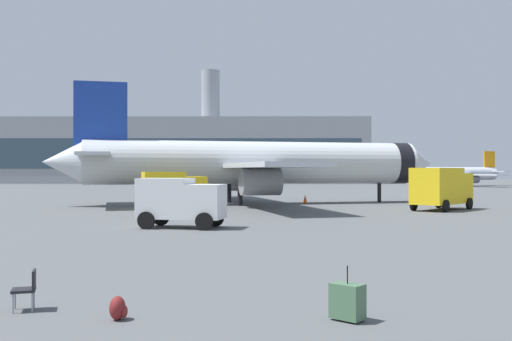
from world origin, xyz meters
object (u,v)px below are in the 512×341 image
Objects in this scene: airplane_at_gate at (254,163)px; fuel_truck at (442,187)px; traveller_backpack at (118,308)px; gate_chair at (27,287)px; service_truck at (173,189)px; cargo_van at (180,200)px; safety_cone_near at (305,199)px; rolling_suitcase at (347,301)px; airplane_taxiing at (457,174)px; safety_cone_mid at (170,199)px.

airplane_at_gate reaches higher than fuel_truck.
traveller_backpack is 0.56× the size of gate_chair.
cargo_van is at bearing -80.38° from service_truck.
safety_cone_near is 42.46m from rolling_suitcase.
traveller_backpack is at bearing -99.44° from safety_cone_near.
gate_chair is at bearing -96.32° from airplane_at_gate.
airplane_at_gate reaches higher than gate_chair.
airplane_taxiing is 107.97m from rolling_suitcase.
traveller_backpack is (5.50, -43.20, -0.12)m from safety_cone_mid.
airplane_at_gate is 49.44× the size of safety_cone_mid.
service_truck is 20.48m from fuel_truck.
rolling_suitcase is at bearing -86.87° from airplane_at_gate.
traveller_backpack is at bearing -111.81° from airplane_taxiing.
fuel_truck is 35.27m from rolling_suitcase.
airplane_taxiing is at bearing 70.69° from fuel_truck.
rolling_suitcase is at bearing -72.88° from cargo_van.
cargo_van reaches higher than safety_cone_near.
airplane_at_gate is at bearing 93.13° from rolling_suitcase.
gate_chair is (-42.84, -100.91, -1.88)m from airplane_taxiing.
gate_chair is at bearing -87.12° from service_truck.
airplane_at_gate is 71.64m from airplane_taxiing.
service_truck reaches higher than rolling_suitcase.
airplane_at_gate is 73.70× the size of traveller_backpack.
safety_cone_mid is 0.65× the size of rolling_suitcase.
airplane_taxiing is 3.57× the size of fuel_truck.
rolling_suitcase is (-12.06, -33.11, -1.38)m from fuel_truck.
airplane_at_gate is at bearing 150.40° from fuel_truck.
airplane_at_gate is at bearing 83.68° from gate_chair.
airplane_taxiing is 81.10m from service_truck.
cargo_van is at bearing -99.30° from airplane_at_gate.
gate_chair reaches higher than safety_cone_mid.
airplane_taxiing is 4.13× the size of service_truck.
rolling_suitcase is at bearing -7.01° from gate_chair.
airplane_at_gate is 5.83× the size of fuel_truck.
service_truck is (-44.50, -67.80, -0.77)m from airplane_taxiing.
rolling_suitcase reaches higher than traveller_backpack.
airplane_taxiing is 45.16× the size of traveller_backpack.
airplane_taxiing is 109.64m from gate_chair.
cargo_van is 9.81× the size of traveller_backpack.
service_truck is 15.05m from cargo_van.
rolling_suitcase is (-2.46, -42.39, -0.02)m from safety_cone_near.
fuel_truck is at bearing -2.32° from service_truck.
airplane_taxiing is 25.86× the size of safety_cone_near.
rolling_suitcase is at bearing -76.85° from safety_cone_mid.
airplane_taxiing reaches higher than rolling_suitcase.
airplane_taxiing is 25.20× the size of gate_chair.
airplane_at_gate is 41.14× the size of gate_chair.
airplane_taxiing is 92.69m from cargo_van.
rolling_suitcase is (10.10, -43.23, 0.04)m from safety_cone_mid.
fuel_truck is 24.40m from safety_cone_mid.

